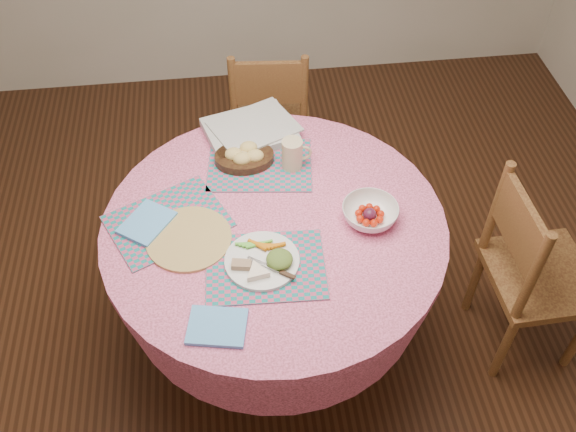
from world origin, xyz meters
name	(u,v)px	position (x,y,z in m)	size (l,w,h in m)	color
ground	(277,336)	(0.00, 0.00, 0.00)	(4.00, 4.00, 0.00)	#331C0F
dining_table	(275,257)	(0.00, 0.00, 0.56)	(1.24, 1.24, 0.75)	pink
chair_right	(531,271)	(0.99, -0.12, 0.47)	(0.41, 0.43, 0.90)	brown
chair_back	(269,114)	(0.08, 1.00, 0.45)	(0.43, 0.41, 0.86)	brown
placemat_front	(266,267)	(-0.05, -0.20, 0.75)	(0.40, 0.30, 0.01)	#167F7F
placemat_left	(168,221)	(-0.38, 0.05, 0.75)	(0.40, 0.30, 0.01)	#167F7F
placemat_back	(260,165)	(-0.02, 0.31, 0.75)	(0.40, 0.30, 0.01)	#167F7F
wicker_trivet	(189,239)	(-0.30, -0.04, 0.76)	(0.30, 0.30, 0.01)	#A78548
napkin_near	(217,327)	(-0.22, -0.42, 0.76)	(0.18, 0.14, 0.01)	#5DA8EF
napkin_far	(147,223)	(-0.45, 0.04, 0.76)	(0.18, 0.14, 0.01)	#5DA8EF
dinner_plate	(264,260)	(-0.05, -0.18, 0.77)	(0.25, 0.25, 0.05)	white
bread_bowl	(244,156)	(-0.08, 0.33, 0.78)	(0.23, 0.23, 0.08)	black
latte_mug	(293,154)	(0.10, 0.28, 0.82)	(0.12, 0.08, 0.12)	beige
fruit_bowl	(370,214)	(0.34, -0.02, 0.78)	(0.25, 0.25, 0.06)	white
newspaper_stack	(250,130)	(-0.04, 0.49, 0.78)	(0.42, 0.36, 0.04)	silver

